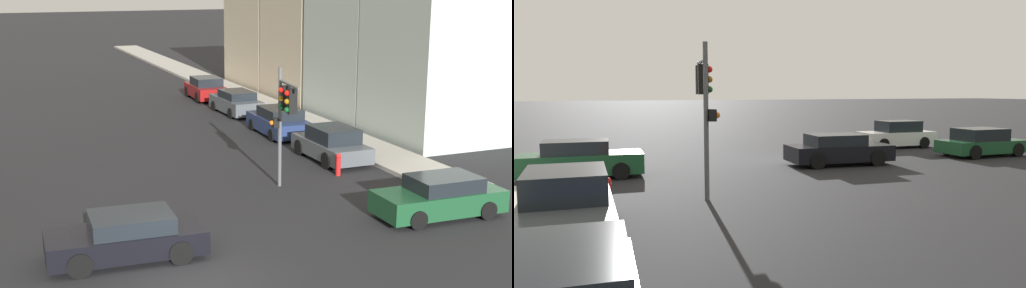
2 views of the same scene
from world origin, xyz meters
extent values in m
plane|color=black|center=(0.00, 0.00, 0.00)|extent=(300.00, 300.00, 0.00)
cylinder|color=#515456|center=(5.70, 7.17, 2.29)|extent=(0.14, 0.14, 4.58)
cylinder|color=#515456|center=(5.57, 6.11, 4.08)|extent=(0.35, 2.14, 0.10)
cube|color=black|center=(5.62, 6.46, 3.53)|extent=(0.33, 0.33, 0.90)
sphere|color=red|center=(5.43, 6.49, 3.83)|extent=(0.20, 0.20, 0.20)
sphere|color=#99660F|center=(5.43, 6.49, 3.53)|extent=(0.20, 0.20, 0.20)
sphere|color=#0F511E|center=(5.43, 6.49, 3.23)|extent=(0.20, 0.20, 0.20)
cube|color=black|center=(5.53, 5.75, 3.53)|extent=(0.33, 0.33, 0.90)
sphere|color=red|center=(5.34, 5.78, 3.83)|extent=(0.20, 0.20, 0.20)
sphere|color=#99660F|center=(5.34, 5.78, 3.53)|extent=(0.20, 0.20, 0.20)
sphere|color=#0F511E|center=(5.34, 5.78, 3.23)|extent=(0.20, 0.20, 0.20)
cube|color=black|center=(5.52, 7.20, 2.49)|extent=(0.26, 0.37, 0.35)
sphere|color=orange|center=(5.38, 7.21, 2.49)|extent=(0.18, 0.18, 0.18)
cube|color=#194728|center=(9.16, 1.91, 0.54)|extent=(4.38, 1.92, 0.74)
cube|color=black|center=(9.34, 1.90, 1.15)|extent=(2.30, 1.65, 0.48)
cylinder|color=black|center=(7.80, 1.09, 0.32)|extent=(0.64, 0.24, 0.63)
cylinder|color=black|center=(7.84, 2.79, 0.32)|extent=(0.64, 0.24, 0.63)
cylinder|color=black|center=(10.49, 1.02, 0.32)|extent=(0.64, 0.24, 0.63)
cylinder|color=black|center=(10.53, 2.72, 0.32)|extent=(0.64, 0.24, 0.63)
cube|color=black|center=(-1.30, 2.21, 0.53)|extent=(4.54, 2.17, 0.67)
cube|color=black|center=(-1.12, 2.20, 1.10)|extent=(2.40, 1.83, 0.47)
cylinder|color=black|center=(-2.72, 1.36, 0.35)|extent=(0.71, 0.26, 0.70)
cylinder|color=black|center=(-2.63, 3.20, 0.35)|extent=(0.71, 0.26, 0.70)
cylinder|color=black|center=(0.03, 1.22, 0.35)|extent=(0.71, 0.26, 0.70)
cylinder|color=black|center=(0.13, 3.06, 0.35)|extent=(0.71, 0.26, 0.70)
cube|color=silver|center=(-7.41, -2.49, 0.54)|extent=(4.23, 1.79, 0.73)
cube|color=black|center=(-7.58, -2.49, 1.21)|extent=(2.20, 1.56, 0.61)
cylinder|color=black|center=(-6.10, -1.68, 0.32)|extent=(0.64, 0.22, 0.64)
cylinder|color=black|center=(-6.11, -3.32, 0.32)|extent=(0.64, 0.22, 0.64)
cylinder|color=black|center=(-8.71, -1.66, 0.32)|extent=(0.64, 0.22, 0.64)
cylinder|color=black|center=(-8.72, -3.30, 0.32)|extent=(0.64, 0.22, 0.64)
cube|color=#194728|center=(-9.32, 2.05, 0.49)|extent=(4.32, 2.03, 0.60)
cube|color=black|center=(-9.15, 2.05, 1.08)|extent=(2.26, 1.75, 0.58)
cylinder|color=black|center=(-10.64, 1.11, 0.34)|extent=(0.68, 0.23, 0.68)
cylinder|color=black|center=(-10.67, 2.94, 0.34)|extent=(0.68, 0.23, 0.68)
cylinder|color=black|center=(-7.98, 1.16, 0.34)|extent=(0.68, 0.23, 0.68)
cylinder|color=black|center=(-8.01, 2.99, 0.34)|extent=(0.68, 0.23, 0.68)
cube|color=#4C5156|center=(9.42, 9.98, 0.53)|extent=(1.90, 4.20, 0.67)
cube|color=black|center=(9.42, 9.81, 1.18)|extent=(1.67, 2.19, 0.63)
cylinder|color=black|center=(8.53, 11.27, 0.36)|extent=(0.22, 0.71, 0.71)
cylinder|color=black|center=(8.54, 8.67, 0.36)|extent=(0.22, 0.71, 0.71)
cylinder|color=black|center=(10.32, 8.68, 0.36)|extent=(0.22, 0.71, 0.71)
cube|color=black|center=(9.40, 15.39, 1.15)|extent=(1.76, 2.37, 0.52)
cylinder|color=red|center=(8.49, 7.62, 0.38)|extent=(0.20, 0.20, 0.75)
sphere|color=red|center=(8.49, 7.62, 0.81)|extent=(0.22, 0.22, 0.22)
camera|label=1|loc=(-5.07, -16.80, 7.86)|focal=50.00mm
camera|label=2|loc=(8.97, 21.30, 3.19)|focal=35.00mm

